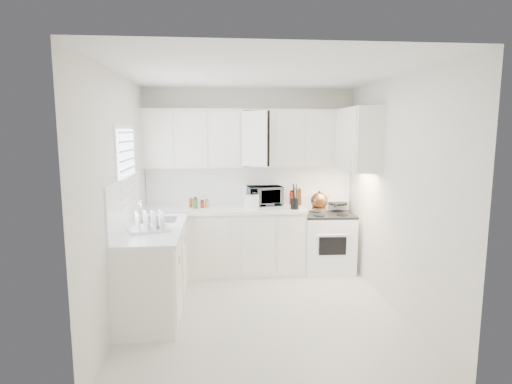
{
  "coord_description": "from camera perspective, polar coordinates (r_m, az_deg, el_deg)",
  "views": [
    {
      "loc": [
        -0.48,
        -4.4,
        2.01
      ],
      "look_at": [
        0.0,
        0.7,
        1.25
      ],
      "focal_mm": 29.16,
      "sensor_mm": 36.0,
      "label": 1
    }
  ],
  "objects": [
    {
      "name": "wall_right",
      "position": [
        4.88,
        18.64,
        -0.38
      ],
      "size": [
        0.0,
        3.2,
        3.2
      ],
      "primitive_type": "plane",
      "rotation": [
        1.57,
        0.0,
        -1.57
      ],
      "color": "silver",
      "rests_on": "ground"
    },
    {
      "name": "upper_cabinets_back",
      "position": [
        5.88,
        -0.67,
        3.46
      ],
      "size": [
        3.0,
        0.33,
        0.8
      ],
      "primitive_type": null,
      "color": "silver",
      "rests_on": "wall_back"
    },
    {
      "name": "microwave",
      "position": [
        5.95,
        1.11,
        -0.21
      ],
      "size": [
        0.53,
        0.36,
        0.33
      ],
      "primitive_type": "imported",
      "rotation": [
        0.0,
        0.0,
        0.19
      ],
      "color": "gray",
      "rests_on": "countertop_back"
    },
    {
      "name": "window_blinds",
      "position": [
        4.88,
        -17.2,
        2.65
      ],
      "size": [
        0.06,
        0.96,
        1.06
      ],
      "primitive_type": null,
      "color": "white",
      "rests_on": "wall_left"
    },
    {
      "name": "sauce_right_2",
      "position": [
        6.05,
        5.84,
        -0.78
      ],
      "size": [
        0.06,
        0.06,
        0.19
      ],
      "primitive_type": "cylinder",
      "color": "#502917",
      "rests_on": "countertop_back"
    },
    {
      "name": "sauce_right_1",
      "position": [
        5.99,
        5.43,
        -0.88
      ],
      "size": [
        0.06,
        0.06,
        0.19
      ],
      "primitive_type": "cylinder",
      "color": "orange",
      "rests_on": "countertop_back"
    },
    {
      "name": "tea_kettle",
      "position": [
        5.75,
        8.67,
        -1.03
      ],
      "size": [
        0.31,
        0.27,
        0.27
      ],
      "primitive_type": null,
      "rotation": [
        0.0,
        0.0,
        0.08
      ],
      "color": "brown",
      "rests_on": "stove"
    },
    {
      "name": "frying_pan",
      "position": [
        6.17,
        11.18,
        -1.46
      ],
      "size": [
        0.45,
        0.54,
        0.04
      ],
      "primitive_type": null,
      "rotation": [
        0.0,
        0.0,
        -0.43
      ],
      "color": "black",
      "rests_on": "stove"
    },
    {
      "name": "countertop_back",
      "position": [
        5.79,
        -4.39,
        -2.38
      ],
      "size": [
        2.24,
        0.64,
        0.05
      ],
      "primitive_type": "cube",
      "color": "white",
      "rests_on": "lower_cabinets_back"
    },
    {
      "name": "rice_cooker",
      "position": [
        5.79,
        -0.61,
        -1.04
      ],
      "size": [
        0.24,
        0.24,
        0.21
      ],
      "primitive_type": null,
      "rotation": [
        0.0,
        0.0,
        0.15
      ],
      "color": "white",
      "rests_on": "countertop_back"
    },
    {
      "name": "spice_left_2",
      "position": [
        5.91,
        -7.43,
        -1.33
      ],
      "size": [
        0.06,
        0.06,
        0.13
      ],
      "primitive_type": "cylinder",
      "color": "#A92216",
      "rests_on": "countertop_back"
    },
    {
      "name": "lower_cabinets_left",
      "position": [
        4.91,
        -13.74,
        -10.33
      ],
      "size": [
        0.6,
        1.6,
        0.9
      ],
      "primitive_type": null,
      "color": "silver",
      "rests_on": "floor"
    },
    {
      "name": "stove",
      "position": [
        6.06,
        9.85,
        -5.75
      ],
      "size": [
        0.73,
        0.61,
        1.08
      ],
      "primitive_type": null,
      "rotation": [
        0.0,
        0.0,
        -0.05
      ],
      "color": "white",
      "rests_on": "floor"
    },
    {
      "name": "paper_towel",
      "position": [
        6.01,
        -1.24,
        -0.42
      ],
      "size": [
        0.12,
        0.12,
        0.27
      ],
      "primitive_type": "cylinder",
      "color": "white",
      "rests_on": "countertop_back"
    },
    {
      "name": "backsplash_back",
      "position": [
        6.06,
        -0.79,
        0.99
      ],
      "size": [
        2.98,
        0.02,
        0.55
      ],
      "primitive_type": "cube",
      "color": "white",
      "rests_on": "wall_back"
    },
    {
      "name": "spice_left_3",
      "position": [
        5.82,
        -6.72,
        -1.47
      ],
      "size": [
        0.06,
        0.06,
        0.13
      ],
      "primitive_type": "cylinder",
      "color": "orange",
      "rests_on": "countertop_back"
    },
    {
      "name": "wall_back",
      "position": [
        6.06,
        -0.79,
        1.71
      ],
      "size": [
        3.0,
        0.0,
        3.0
      ],
      "primitive_type": "plane",
      "rotation": [
        1.57,
        0.0,
        0.0
      ],
      "color": "silver",
      "rests_on": "ground"
    },
    {
      "name": "utensil_crock",
      "position": [
        5.65,
        5.33,
        -0.56
      ],
      "size": [
        0.13,
        0.13,
        0.36
      ],
      "primitive_type": null,
      "rotation": [
        0.0,
        0.0,
        0.08
      ],
      "color": "black",
      "rests_on": "countertop_back"
    },
    {
      "name": "upper_cabinets_right",
      "position": [
        5.55,
        13.75,
        2.92
      ],
      "size": [
        0.33,
        0.9,
        0.8
      ],
      "primitive_type": null,
      "color": "silver",
      "rests_on": "wall_right"
    },
    {
      "name": "wall_front",
      "position": [
        2.93,
        4.22,
        -5.61
      ],
      "size": [
        3.0,
        0.0,
        3.0
      ],
      "primitive_type": "plane",
      "rotation": [
        -1.57,
        0.0,
        0.0
      ],
      "color": "silver",
      "rests_on": "ground"
    },
    {
      "name": "countertop_left",
      "position": [
        4.78,
        -13.82,
        -4.93
      ],
      "size": [
        0.64,
        1.62,
        0.05
      ],
      "primitive_type": "cube",
      "color": "white",
      "rests_on": "lower_cabinets_left"
    },
    {
      "name": "sauce_right_0",
      "position": [
        6.03,
        4.82,
        -0.8
      ],
      "size": [
        0.06,
        0.06,
        0.19
      ],
      "primitive_type": "cylinder",
      "color": "#A92216",
      "rests_on": "countertop_back"
    },
    {
      "name": "floor",
      "position": [
        4.86,
        0.8,
        -15.98
      ],
      "size": [
        3.2,
        3.2,
        0.0
      ],
      "primitive_type": "plane",
      "color": "beige",
      "rests_on": "ground"
    },
    {
      "name": "spice_left_1",
      "position": [
        5.82,
        -8.2,
        -1.49
      ],
      "size": [
        0.06,
        0.06,
        0.13
      ],
      "primitive_type": "cylinder",
      "color": "#2E6A23",
      "rests_on": "countertop_back"
    },
    {
      "name": "wall_left",
      "position": [
        4.57,
        -18.19,
        -0.92
      ],
      "size": [
        0.0,
        3.2,
        3.2
      ],
      "primitive_type": "plane",
      "rotation": [
        1.57,
        0.0,
        1.57
      ],
      "color": "silver",
      "rests_on": "ground"
    },
    {
      "name": "backsplash_left",
      "position": [
        4.78,
        -17.51,
        -1.42
      ],
      "size": [
        0.02,
        1.6,
        0.55
      ],
      "primitive_type": "cube",
      "color": "white",
      "rests_on": "wall_left"
    },
    {
      "name": "ceiling",
      "position": [
        4.47,
        0.87,
        16.03
      ],
      "size": [
        3.2,
        3.2,
        0.0
      ],
      "primitive_type": "plane",
      "rotation": [
        3.14,
        0.0,
        0.0
      ],
      "color": "white",
      "rests_on": "ground"
    },
    {
      "name": "lower_cabinets_back",
      "position": [
        5.91,
        -4.34,
        -6.89
      ],
      "size": [
        2.22,
        0.6,
        0.9
      ],
      "primitive_type": null,
      "color": "silver",
      "rests_on": "floor"
    },
    {
      "name": "spice_left_0",
      "position": [
        5.92,
        -8.88,
        -1.35
      ],
      "size": [
        0.06,
        0.06,
        0.13
      ],
      "primitive_type": "cylinder",
      "color": "#9B4E2A",
      "rests_on": "countertop_back"
    },
    {
      "name": "sink",
      "position": [
        5.09,
        -13.31,
        -2.43
      ],
      "size": [
        0.42,
        0.38,
        0.3
      ],
      "primitive_type": null,
      "color": "gray",
      "rests_on": "countertop_left"
    },
    {
      "name": "dish_rack",
      "position": [
        4.57,
        -14.5,
        -3.76
      ],
      "size": [
        0.49,
        0.43,
        0.23
      ],
      "primitive_type": null,
      "rotation": [
        0.0,
        0.0,
        0.32
      ],
      "color": "white",
      "rests_on": "countertop_left"
    }
  ]
}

